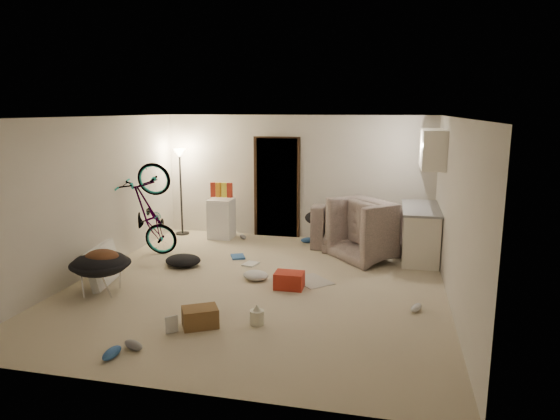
% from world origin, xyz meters
% --- Properties ---
extents(floor, '(5.50, 6.00, 0.02)m').
position_xyz_m(floor, '(0.00, 0.00, -0.01)').
color(floor, '#C5B697').
rests_on(floor, ground).
extents(ceiling, '(5.50, 6.00, 0.02)m').
position_xyz_m(ceiling, '(0.00, 0.00, 2.51)').
color(ceiling, white).
rests_on(ceiling, wall_back).
extents(wall_back, '(5.50, 0.02, 2.50)m').
position_xyz_m(wall_back, '(0.00, 3.01, 1.25)').
color(wall_back, beige).
rests_on(wall_back, floor).
extents(wall_front, '(5.50, 0.02, 2.50)m').
position_xyz_m(wall_front, '(0.00, -3.01, 1.25)').
color(wall_front, beige).
rests_on(wall_front, floor).
extents(wall_left, '(0.02, 6.00, 2.50)m').
position_xyz_m(wall_left, '(-2.76, 0.00, 1.25)').
color(wall_left, beige).
rests_on(wall_left, floor).
extents(wall_right, '(0.02, 6.00, 2.50)m').
position_xyz_m(wall_right, '(2.76, 0.00, 1.25)').
color(wall_right, beige).
rests_on(wall_right, floor).
extents(doorway, '(0.85, 0.10, 2.04)m').
position_xyz_m(doorway, '(-0.40, 2.97, 1.02)').
color(doorway, black).
rests_on(doorway, floor).
extents(door_trim, '(0.97, 0.04, 2.10)m').
position_xyz_m(door_trim, '(-0.40, 2.94, 1.02)').
color(door_trim, black).
rests_on(door_trim, floor).
extents(floor_lamp, '(0.28, 0.28, 1.81)m').
position_xyz_m(floor_lamp, '(-2.40, 2.65, 1.31)').
color(floor_lamp, black).
rests_on(floor_lamp, floor).
extents(kitchen_counter, '(0.60, 1.50, 0.88)m').
position_xyz_m(kitchen_counter, '(2.43, 2.00, 0.44)').
color(kitchen_counter, white).
rests_on(kitchen_counter, floor).
extents(counter_top, '(0.64, 1.54, 0.04)m').
position_xyz_m(counter_top, '(2.43, 2.00, 0.90)').
color(counter_top, gray).
rests_on(counter_top, kitchen_counter).
extents(kitchen_uppers, '(0.38, 1.40, 0.65)m').
position_xyz_m(kitchen_uppers, '(2.56, 2.00, 1.95)').
color(kitchen_uppers, white).
rests_on(kitchen_uppers, wall_right).
extents(sofa, '(2.13, 0.85, 0.62)m').
position_xyz_m(sofa, '(1.51, 2.45, 0.31)').
color(sofa, '#363D35').
rests_on(sofa, floor).
extents(armchair, '(1.57, 1.59, 0.78)m').
position_xyz_m(armchair, '(1.73, 1.92, 0.39)').
color(armchair, '#363D35').
rests_on(armchair, floor).
extents(bicycle, '(1.81, 0.94, 1.00)m').
position_xyz_m(bicycle, '(-2.30, 1.04, 0.46)').
color(bicycle, black).
rests_on(bicycle, floor).
extents(book_asset, '(0.26, 0.26, 0.02)m').
position_xyz_m(book_asset, '(-0.61, -1.90, 0.01)').
color(book_asset, '#AA2919').
rests_on(book_asset, floor).
extents(mini_fridge, '(0.49, 0.49, 0.81)m').
position_xyz_m(mini_fridge, '(-1.48, 2.55, 0.41)').
color(mini_fridge, white).
rests_on(mini_fridge, floor).
extents(snack_box_0, '(0.12, 0.10, 0.30)m').
position_xyz_m(snack_box_0, '(-1.65, 2.55, 1.00)').
color(snack_box_0, '#AA2919').
rests_on(snack_box_0, mini_fridge).
extents(snack_box_1, '(0.10, 0.07, 0.30)m').
position_xyz_m(snack_box_1, '(-1.53, 2.55, 1.00)').
color(snack_box_1, orange).
rests_on(snack_box_1, mini_fridge).
extents(snack_box_2, '(0.11, 0.09, 0.30)m').
position_xyz_m(snack_box_2, '(-1.41, 2.55, 1.00)').
color(snack_box_2, yellow).
rests_on(snack_box_2, mini_fridge).
extents(snack_box_3, '(0.11, 0.08, 0.30)m').
position_xyz_m(snack_box_3, '(-1.29, 2.55, 1.00)').
color(snack_box_3, '#AA2919').
rests_on(snack_box_3, mini_fridge).
extents(saucer_chair, '(0.86, 0.86, 0.61)m').
position_xyz_m(saucer_chair, '(-2.11, -0.85, 0.36)').
color(saucer_chair, silver).
rests_on(saucer_chair, floor).
extents(hoodie, '(0.56, 0.51, 0.22)m').
position_xyz_m(hoodie, '(-2.06, -0.88, 0.55)').
color(hoodie, '#58321E').
rests_on(hoodie, saucer_chair).
extents(sofa_drape, '(0.62, 0.53, 0.28)m').
position_xyz_m(sofa_drape, '(0.56, 2.45, 0.54)').
color(sofa_drape, black).
rests_on(sofa_drape, sofa).
extents(tv_box, '(0.38, 0.93, 0.60)m').
position_xyz_m(tv_box, '(-2.30, -0.48, 0.30)').
color(tv_box, silver).
rests_on(tv_box, floor).
extents(drink_case_a, '(0.51, 0.47, 0.24)m').
position_xyz_m(drink_case_a, '(-0.30, -1.60, 0.12)').
color(drink_case_a, brown).
rests_on(drink_case_a, floor).
extents(drink_case_b, '(0.43, 0.32, 0.25)m').
position_xyz_m(drink_case_b, '(0.49, -0.05, 0.12)').
color(drink_case_b, '#AA2919').
rests_on(drink_case_b, floor).
extents(juicer, '(0.18, 0.18, 0.26)m').
position_xyz_m(juicer, '(0.36, -1.38, 0.10)').
color(juicer, silver).
rests_on(juicer, floor).
extents(newspaper, '(0.75, 0.75, 0.01)m').
position_xyz_m(newspaper, '(0.77, 0.33, 0.00)').
color(newspaper, '#AFA9A1').
rests_on(newspaper, floor).
extents(book_blue, '(0.34, 0.38, 0.03)m').
position_xyz_m(book_blue, '(-0.73, 1.27, 0.02)').
color(book_blue, '#2A5598').
rests_on(book_blue, floor).
extents(book_white, '(0.27, 0.32, 0.03)m').
position_xyz_m(book_white, '(-0.39, 0.91, 0.01)').
color(book_white, silver).
rests_on(book_white, floor).
extents(shoe_0, '(0.32, 0.22, 0.11)m').
position_xyz_m(shoe_0, '(0.33, 2.55, 0.05)').
color(shoe_0, '#2A5598').
rests_on(shoe_0, floor).
extents(shoe_1, '(0.23, 0.25, 0.09)m').
position_xyz_m(shoe_1, '(-1.03, 2.55, 0.04)').
color(shoe_1, slate).
rests_on(shoe_1, floor).
extents(shoe_2, '(0.14, 0.30, 0.11)m').
position_xyz_m(shoe_2, '(-0.92, -2.55, 0.05)').
color(shoe_2, '#2A5598').
rests_on(shoe_2, floor).
extents(shoe_3, '(0.30, 0.21, 0.10)m').
position_xyz_m(shoe_3, '(-0.79, -2.33, 0.05)').
color(shoe_3, slate).
rests_on(shoe_3, floor).
extents(shoe_4, '(0.20, 0.27, 0.09)m').
position_xyz_m(shoe_4, '(2.30, -0.52, 0.05)').
color(shoe_4, white).
rests_on(shoe_4, floor).
extents(clothes_lump_a, '(0.61, 0.53, 0.19)m').
position_xyz_m(clothes_lump_a, '(-1.48, 0.60, 0.10)').
color(clothes_lump_a, black).
rests_on(clothes_lump_a, floor).
extents(clothes_lump_c, '(0.53, 0.51, 0.13)m').
position_xyz_m(clothes_lump_c, '(-0.10, 0.21, 0.06)').
color(clothes_lump_c, silver).
rests_on(clothes_lump_c, floor).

